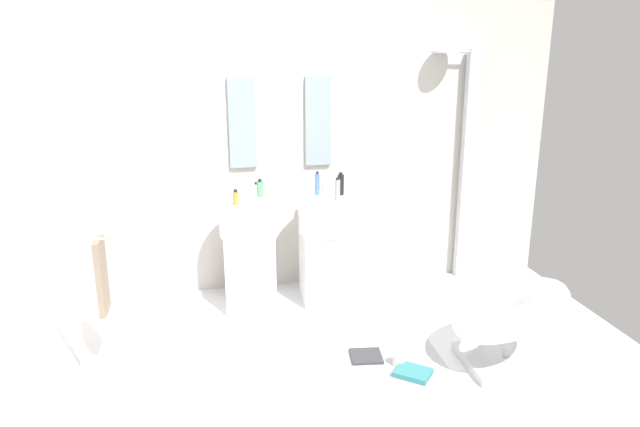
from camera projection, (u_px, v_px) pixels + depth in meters
name	position (u px, v px, depth m)	size (l,w,h in m)	color
ground_plane	(312.00, 382.00, 3.75)	(4.80, 3.60, 0.04)	silver
rear_partition	(280.00, 140.00, 4.95)	(4.80, 0.10, 2.60)	beige
pedestal_sink_left	(249.00, 251.00, 4.71)	(0.45, 0.45, 0.99)	white
pedestal_sink_right	(326.00, 247.00, 4.82)	(0.45, 0.45, 0.99)	white
vanity_mirror_left	(242.00, 123.00, 4.79)	(0.22, 0.03, 0.74)	#8C9EA8
vanity_mirror_right	(318.00, 121.00, 4.90)	(0.22, 0.03, 0.74)	#8C9EA8
shower_column	(468.00, 162.00, 5.18)	(0.49, 0.24, 2.05)	#B7BABF
lounge_chair	(509.00, 317.00, 3.83)	(1.09, 1.09, 0.65)	#B7BABF
towel_rack	(97.00, 280.00, 3.72)	(0.37, 0.22, 0.95)	#B7BABF
area_rug	(375.00, 370.00, 3.83)	(0.99, 0.85, 0.01)	#B2B2B7
magazine_teal	(413.00, 373.00, 3.77)	(0.22, 0.18, 0.04)	teal
magazine_charcoal	(366.00, 356.00, 3.99)	(0.21, 0.21, 0.02)	#38383D
coffee_mug	(399.00, 359.00, 3.88)	(0.09, 0.09, 0.09)	white
soap_bottle_amber	(236.00, 198.00, 4.47)	(0.05, 0.05, 0.12)	#C68C38
soap_bottle_black	(341.00, 184.00, 4.77)	(0.05, 0.05, 0.19)	black
soap_bottle_white	(256.00, 190.00, 4.72)	(0.04, 0.04, 0.12)	white
soap_bottle_blue	(317.00, 184.00, 4.76)	(0.04, 0.04, 0.20)	#4C72B7
soap_bottle_green	(260.00, 189.00, 4.71)	(0.05, 0.05, 0.15)	#59996B
soap_bottle_grey	(337.00, 190.00, 4.59)	(0.04, 0.04, 0.19)	#99999E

